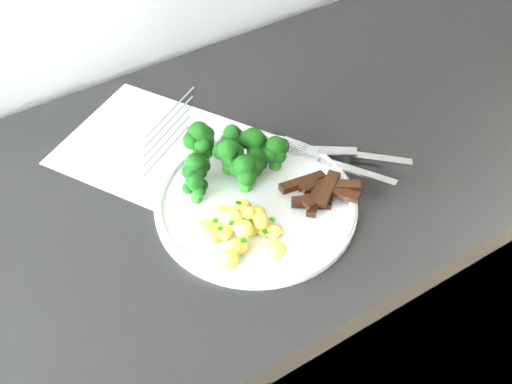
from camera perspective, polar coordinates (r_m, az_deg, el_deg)
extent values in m
cube|color=black|center=(1.31, -0.90, -11.75)|extent=(2.39, 0.60, 0.90)
cube|color=silver|center=(0.99, -7.89, 3.55)|extent=(0.34, 0.38, 0.00)
cube|color=slate|center=(1.06, -7.59, 7.07)|extent=(0.13, 0.08, 0.00)
cube|color=slate|center=(1.04, -7.66, 6.27)|extent=(0.12, 0.07, 0.00)
cube|color=slate|center=(1.02, -7.73, 5.44)|extent=(0.12, 0.07, 0.00)
cube|color=slate|center=(1.00, -7.81, 4.58)|extent=(0.11, 0.07, 0.00)
cube|color=slate|center=(0.99, -7.89, 3.68)|extent=(0.11, 0.07, 0.00)
cylinder|color=white|center=(0.90, 0.00, -1.09)|extent=(0.28, 0.28, 0.01)
torus|color=white|center=(0.89, 0.00, -0.83)|extent=(0.28, 0.28, 0.01)
cylinder|color=#246D1B|center=(0.91, -2.39, 2.48)|extent=(0.02, 0.02, 0.03)
sphere|color=black|center=(0.90, -1.77, 3.60)|extent=(0.02, 0.02, 0.02)
sphere|color=black|center=(0.90, -3.07, 3.63)|extent=(0.03, 0.03, 0.03)
sphere|color=black|center=(0.89, -2.36, 2.84)|extent=(0.02, 0.02, 0.02)
sphere|color=black|center=(0.89, -2.45, 3.81)|extent=(0.03, 0.03, 0.03)
cylinder|color=#246D1B|center=(0.94, -0.23, 3.35)|extent=(0.02, 0.02, 0.03)
sphere|color=black|center=(0.93, 0.40, 4.54)|extent=(0.02, 0.02, 0.02)
sphere|color=black|center=(0.93, -0.81, 4.66)|extent=(0.03, 0.03, 0.03)
sphere|color=black|center=(0.92, -0.03, 3.78)|extent=(0.02, 0.02, 0.02)
sphere|color=black|center=(0.92, -0.23, 4.74)|extent=(0.03, 0.03, 0.03)
cylinder|color=#246D1B|center=(0.91, -5.25, 1.33)|extent=(0.02, 0.02, 0.02)
sphere|color=black|center=(0.90, -4.65, 2.30)|extent=(0.02, 0.02, 0.02)
sphere|color=black|center=(0.91, -5.60, 2.60)|extent=(0.02, 0.02, 0.02)
sphere|color=black|center=(0.89, -5.84, 1.82)|extent=(0.02, 0.02, 0.02)
sphere|color=black|center=(0.89, -4.94, 1.73)|extent=(0.02, 0.02, 0.02)
sphere|color=black|center=(0.89, -5.37, 2.58)|extent=(0.03, 0.03, 0.03)
cylinder|color=#246D1B|center=(0.94, -2.11, 4.16)|extent=(0.02, 0.02, 0.02)
sphere|color=black|center=(0.94, -1.70, 5.15)|extent=(0.02, 0.02, 0.02)
sphere|color=black|center=(0.94, -2.31, 5.24)|extent=(0.02, 0.02, 0.02)
sphere|color=black|center=(0.93, -2.65, 4.66)|extent=(0.02, 0.02, 0.02)
sphere|color=black|center=(0.93, -1.90, 4.50)|extent=(0.02, 0.02, 0.02)
sphere|color=black|center=(0.93, -2.14, 5.25)|extent=(0.02, 0.02, 0.02)
cylinder|color=#246D1B|center=(0.93, -4.60, 3.07)|extent=(0.01, 0.01, 0.02)
sphere|color=black|center=(0.92, -4.25, 4.05)|extent=(0.02, 0.02, 0.02)
sphere|color=black|center=(0.92, -4.90, 4.10)|extent=(0.02, 0.02, 0.02)
sphere|color=black|center=(0.91, -5.10, 3.50)|extent=(0.02, 0.02, 0.02)
sphere|color=black|center=(0.91, -4.33, 3.42)|extent=(0.01, 0.01, 0.01)
sphere|color=black|center=(0.91, -4.68, 4.10)|extent=(0.02, 0.02, 0.02)
cylinder|color=#246D1B|center=(0.93, 1.72, 2.81)|extent=(0.02, 0.02, 0.02)
sphere|color=black|center=(0.93, 2.21, 4.06)|extent=(0.03, 0.03, 0.03)
sphere|color=black|center=(0.93, 1.22, 3.95)|extent=(0.02, 0.02, 0.02)
sphere|color=black|center=(0.91, 1.27, 3.36)|extent=(0.03, 0.03, 0.03)
sphere|color=black|center=(0.91, 2.08, 3.20)|extent=(0.02, 0.02, 0.02)
sphere|color=black|center=(0.91, 1.76, 4.08)|extent=(0.03, 0.03, 0.03)
cylinder|color=#246D1B|center=(0.89, -5.32, -0.22)|extent=(0.02, 0.02, 0.02)
sphere|color=black|center=(0.88, -4.78, 0.65)|extent=(0.02, 0.02, 0.02)
sphere|color=black|center=(0.89, -5.61, 0.93)|extent=(0.02, 0.02, 0.02)
sphere|color=black|center=(0.88, -6.01, 0.36)|extent=(0.02, 0.02, 0.02)
sphere|color=black|center=(0.87, -5.03, 0.13)|extent=(0.02, 0.02, 0.02)
sphere|color=black|center=(0.87, -5.43, 0.89)|extent=(0.03, 0.03, 0.03)
cylinder|color=#246D1B|center=(0.90, -0.94, 0.96)|extent=(0.02, 0.02, 0.03)
sphere|color=black|center=(0.89, -0.25, 2.20)|extent=(0.03, 0.03, 0.03)
sphere|color=black|center=(0.89, -1.65, 2.19)|extent=(0.03, 0.03, 0.03)
sphere|color=black|center=(0.88, -0.83, 1.39)|extent=(0.03, 0.03, 0.03)
sphere|color=black|center=(0.88, -0.96, 2.35)|extent=(0.03, 0.03, 0.03)
cylinder|color=#246D1B|center=(0.92, -0.03, 2.10)|extent=(0.02, 0.02, 0.02)
sphere|color=black|center=(0.91, 0.52, 3.02)|extent=(0.02, 0.02, 0.02)
sphere|color=black|center=(0.92, -0.24, 3.22)|extent=(0.02, 0.02, 0.02)
sphere|color=black|center=(0.91, -0.59, 2.64)|extent=(0.02, 0.02, 0.02)
sphere|color=black|center=(0.91, 0.40, 2.54)|extent=(0.02, 0.02, 0.02)
sphere|color=black|center=(0.91, -0.03, 3.21)|extent=(0.03, 0.03, 0.03)
cylinder|color=#246D1B|center=(0.95, -4.95, 3.92)|extent=(0.02, 0.02, 0.03)
sphere|color=black|center=(0.94, -4.41, 5.14)|extent=(0.02, 0.02, 0.02)
sphere|color=black|center=(0.95, -5.46, 5.22)|extent=(0.02, 0.02, 0.02)
sphere|color=black|center=(0.93, -5.65, 4.58)|extent=(0.03, 0.03, 0.03)
sphere|color=black|center=(0.93, -4.55, 4.53)|extent=(0.03, 0.03, 0.03)
sphere|color=black|center=(0.93, -5.07, 5.29)|extent=(0.03, 0.03, 0.03)
ellipsoid|color=#FFED4F|center=(0.85, -2.93, -3.45)|extent=(0.03, 0.03, 0.02)
ellipsoid|color=#FFED4F|center=(0.83, -1.54, -4.85)|extent=(0.02, 0.02, 0.02)
ellipsoid|color=#FFED4F|center=(0.83, -1.78, -4.91)|extent=(0.02, 0.02, 0.02)
ellipsoid|color=#FFED4F|center=(0.85, 0.79, -3.21)|extent=(0.02, 0.02, 0.02)
ellipsoid|color=#FFED4F|center=(0.85, -0.52, -3.26)|extent=(0.02, 0.02, 0.02)
ellipsoid|color=#FFED4F|center=(0.84, -3.85, -3.90)|extent=(0.02, 0.02, 0.02)
ellipsoid|color=#FFED4F|center=(0.86, -2.72, -2.45)|extent=(0.02, 0.02, 0.02)
ellipsoid|color=#FFED4F|center=(0.86, -0.78, -2.72)|extent=(0.02, 0.02, 0.02)
ellipsoid|color=#FFED4F|center=(0.82, -2.37, -5.94)|extent=(0.03, 0.02, 0.03)
ellipsoid|color=#FFED4F|center=(0.83, 1.80, -5.15)|extent=(0.03, 0.02, 0.02)
ellipsoid|color=#FFED4F|center=(0.85, 0.38, -2.82)|extent=(0.02, 0.02, 0.02)
ellipsoid|color=#FFED4F|center=(0.85, -4.38, -3.07)|extent=(0.02, 0.02, 0.02)
ellipsoid|color=#FFED4F|center=(0.86, -0.08, -2.02)|extent=(0.03, 0.03, 0.02)
ellipsoid|color=#FFED4F|center=(0.84, -2.01, -2.33)|extent=(0.03, 0.03, 0.03)
ellipsoid|color=#FFED4F|center=(0.83, -1.06, -3.26)|extent=(0.03, 0.02, 0.02)
ellipsoid|color=#FFED4F|center=(0.86, -2.96, -2.00)|extent=(0.03, 0.03, 0.02)
ellipsoid|color=#FFED4F|center=(0.84, 0.32, -2.57)|extent=(0.02, 0.02, 0.02)
ellipsoid|color=#FFED4F|center=(0.87, -1.21, -1.34)|extent=(0.02, 0.02, 0.02)
ellipsoid|color=#FFED4F|center=(0.84, -0.83, -2.08)|extent=(0.03, 0.03, 0.02)
ellipsoid|color=#FFED4F|center=(0.85, 1.65, -3.54)|extent=(0.02, 0.02, 0.02)
ellipsoid|color=#FFED4F|center=(0.84, -1.66, -2.70)|extent=(0.02, 0.02, 0.02)
cube|color=#115C02|center=(0.83, -0.81, -2.67)|extent=(0.01, 0.01, 0.00)
cube|color=#115C02|center=(0.83, -0.96, -2.42)|extent=(0.01, 0.01, 0.00)
cube|color=#115C02|center=(0.85, -1.55, -0.96)|extent=(0.01, 0.01, 0.00)
cube|color=#115C02|center=(0.80, -1.13, -4.30)|extent=(0.01, 0.01, 0.00)
cube|color=#115C02|center=(0.84, -1.69, -1.81)|extent=(0.01, 0.01, 0.00)
cube|color=#115C02|center=(0.84, 1.45, -2.44)|extent=(0.01, 0.01, 0.00)
cube|color=#115C02|center=(0.82, -2.19, -2.75)|extent=(0.01, 0.01, 0.00)
cube|color=#115C02|center=(0.83, -0.35, -2.46)|extent=(0.01, 0.01, 0.00)
cube|color=#115C02|center=(0.81, 0.83, -3.53)|extent=(0.01, 0.01, 0.00)
cube|color=#115C02|center=(0.83, -3.59, -2.52)|extent=(0.01, 0.01, 0.00)
cube|color=#115C02|center=(0.82, -1.41, -3.33)|extent=(0.01, 0.01, 0.00)
cube|color=#115C02|center=(0.83, -0.58, -2.51)|extent=(0.01, 0.01, 0.00)
cube|color=#115C02|center=(0.81, -3.19, -3.24)|extent=(0.01, 0.01, 0.00)
cube|color=#115C02|center=(0.83, -0.58, -2.90)|extent=(0.01, 0.01, 0.00)
cube|color=black|center=(0.91, 4.15, 0.87)|extent=(0.07, 0.02, 0.02)
cube|color=black|center=(0.89, 4.92, -0.99)|extent=(0.05, 0.04, 0.01)
cube|color=black|center=(0.89, 5.09, -0.62)|extent=(0.05, 0.03, 0.01)
cube|color=black|center=(0.91, 5.72, 0.66)|extent=(0.06, 0.03, 0.01)
cube|color=black|center=(0.89, 5.24, -0.66)|extent=(0.05, 0.05, 0.01)
cube|color=black|center=(0.91, 5.83, 0.58)|extent=(0.07, 0.04, 0.01)
cube|color=black|center=(0.90, 6.36, 0.30)|extent=(0.06, 0.05, 0.01)
cube|color=black|center=(0.89, 5.75, -0.28)|extent=(0.06, 0.02, 0.01)
cube|color=black|center=(0.89, 5.78, 0.09)|extent=(0.06, 0.04, 0.01)
cube|color=black|center=(0.90, 7.01, 0.60)|extent=(0.07, 0.06, 0.01)
cube|color=black|center=(0.89, 7.07, 0.11)|extent=(0.05, 0.07, 0.01)
cube|color=silver|center=(0.94, 8.91, 1.83)|extent=(0.07, 0.11, 0.02)
cube|color=silver|center=(0.95, 4.80, 3.69)|extent=(0.03, 0.03, 0.01)
cylinder|color=silver|center=(0.97, 3.66, 4.51)|extent=(0.02, 0.04, 0.00)
cylinder|color=silver|center=(0.96, 3.53, 4.35)|extent=(0.02, 0.04, 0.00)
cylinder|color=silver|center=(0.96, 3.40, 4.20)|extent=(0.02, 0.04, 0.00)
cylinder|color=silver|center=(0.96, 3.26, 4.04)|extent=(0.02, 0.04, 0.00)
cube|color=silver|center=(0.96, 5.65, 3.69)|extent=(0.10, 0.08, 0.01)
cube|color=silver|center=(0.98, 11.00, 2.81)|extent=(0.08, 0.07, 0.02)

